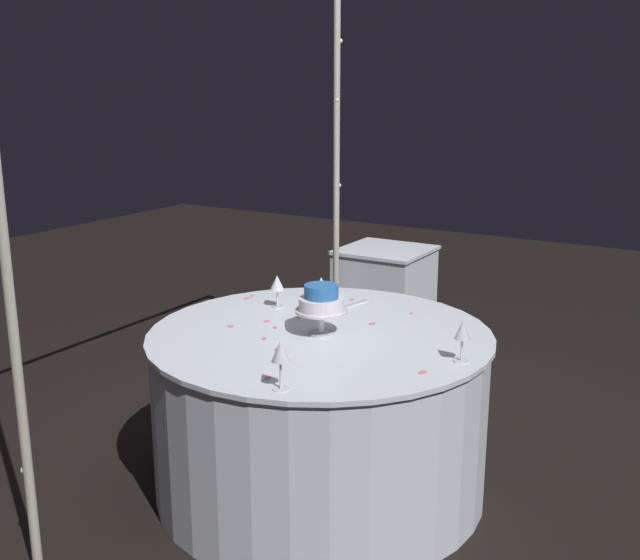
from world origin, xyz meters
The scene contains 24 objects.
ground_plane centered at (0.00, 0.00, 0.00)m, with size 12.00×12.00×0.00m, color black.
decorative_arch centered at (0.00, 0.54, 1.59)m, with size 2.23×0.06×2.44m.
main_table centered at (0.00, 0.00, 0.36)m, with size 1.47×1.47×0.72m.
side_table centered at (1.41, 0.39, 0.39)m, with size 0.51×0.51×0.78m.
tiered_cake centered at (-0.02, -0.02, 0.87)m, with size 0.22×0.22×0.21m.
wine_glass_0 centered at (0.32, 0.19, 0.83)m, with size 0.06×0.06×0.15m.
wine_glass_1 centered at (-0.02, -0.64, 0.84)m, with size 0.06×0.06×0.16m.
wine_glass_2 centered at (0.22, 0.36, 0.84)m, with size 0.07×0.07×0.15m.
wine_glass_3 centered at (-0.60, -0.20, 0.86)m, with size 0.06×0.06×0.18m.
cake_knife centered at (0.36, 0.09, 0.73)m, with size 0.29×0.09×0.01m.
rose_petal_0 centered at (0.44, -0.22, 0.73)m, with size 0.02×0.02×0.00m, color #EA6B84.
rose_petal_1 centered at (0.26, 0.58, 0.73)m, with size 0.04×0.03×0.00m, color #EA6B84.
rose_petal_2 centered at (0.31, 0.58, 0.73)m, with size 0.03×0.02×0.00m, color #EA6B84.
rose_petal_3 centered at (-0.21, -0.56, 0.73)m, with size 0.04×0.03×0.00m, color #EA6B84.
rose_petal_4 centered at (-0.20, 0.15, 0.73)m, with size 0.03×0.02×0.00m, color #EA6B84.
rose_petal_5 centered at (0.38, 0.30, 0.73)m, with size 0.04×0.03×0.00m, color #EA6B84.
rose_petal_6 centered at (-0.54, -0.11, 0.73)m, with size 0.03×0.02×0.00m, color #EA6B84.
rose_petal_7 centered at (-0.27, 0.03, 0.73)m, with size 0.03×0.02×0.00m, color #EA6B84.
rose_petal_8 centered at (0.21, -0.14, 0.73)m, with size 0.04×0.03×0.00m, color #EA6B84.
rose_petal_9 centered at (-0.13, 0.37, 0.73)m, with size 0.04×0.02×0.00m, color #EA6B84.
rose_petal_10 centered at (-0.05, 0.20, 0.73)m, with size 0.03×0.02×0.00m, color #EA6B84.
rose_petal_11 centered at (0.01, 0.28, 0.73)m, with size 0.03×0.02×0.00m, color #EA6B84.
rose_petal_12 centered at (0.50, 0.12, 0.73)m, with size 0.03×0.02×0.00m, color #EA6B84.
rose_petal_13 centered at (0.13, 0.20, 0.73)m, with size 0.03×0.02×0.00m, color #EA6B84.
Camera 1 is at (-2.62, -1.57, 1.75)m, focal length 42.54 mm.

